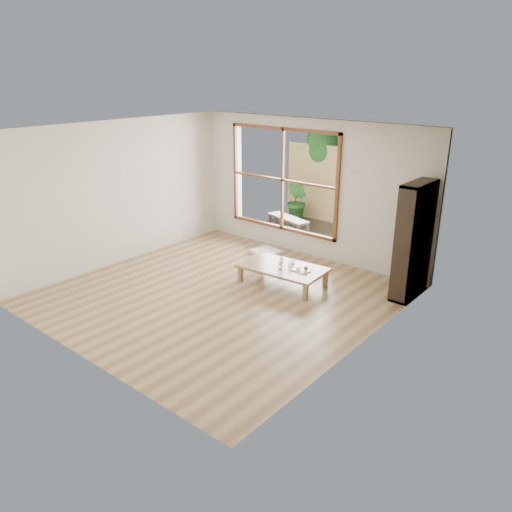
{
  "coord_description": "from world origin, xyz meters",
  "views": [
    {
      "loc": [
        5.13,
        -5.3,
        3.42
      ],
      "look_at": [
        0.24,
        0.58,
        0.55
      ],
      "focal_mm": 35.0,
      "sensor_mm": 36.0,
      "label": 1
    }
  ],
  "objects": [
    {
      "name": "garden_tree",
      "position": [
        -1.28,
        4.86,
        1.63
      ],
      "size": [
        1.04,
        0.85,
        2.22
      ],
      "color": "#4C3D2D",
      "rests_on": "ground"
    },
    {
      "name": "glass_short",
      "position": [
        0.57,
        1.16,
        0.36
      ],
      "size": [
        0.07,
        0.07,
        0.09
      ],
      "primitive_type": "cylinder",
      "color": "silver",
      "rests_on": "low_table"
    },
    {
      "name": "food_tray",
      "position": [
        0.87,
        1.01,
        0.33
      ],
      "size": [
        0.31,
        0.25,
        0.09
      ],
      "rotation": [
        0.0,
        0.0,
        -0.16
      ],
      "color": "white",
      "rests_on": "low_table"
    },
    {
      "name": "bookshelf",
      "position": [
        2.33,
        1.9,
        0.92
      ],
      "size": [
        0.3,
        0.83,
        1.85
      ],
      "primitive_type": "cube",
      "color": "black",
      "rests_on": "ground"
    },
    {
      "name": "low_table",
      "position": [
        0.5,
        0.97,
        0.27
      ],
      "size": [
        1.49,
        0.91,
        0.31
      ],
      "rotation": [
        0.0,
        0.0,
        0.08
      ],
      "color": "#A0764D",
      "rests_on": "ground"
    },
    {
      "name": "bamboo_fence",
      "position": [
        -0.6,
        4.56,
        0.9
      ],
      "size": [
        2.8,
        0.06,
        1.8
      ],
      "primitive_type": "cube",
      "color": "#DBB870",
      "rests_on": "ground"
    },
    {
      "name": "garden_bench",
      "position": [
        -1.06,
        3.26,
        0.31
      ],
      "size": [
        1.14,
        0.59,
        0.35
      ],
      "rotation": [
        0.0,
        0.0,
        -0.26
      ],
      "color": "black",
      "rests_on": "deck"
    },
    {
      "name": "ground",
      "position": [
        0.0,
        0.0,
        0.0
      ],
      "size": [
        5.0,
        5.0,
        0.0
      ],
      "primitive_type": "plane",
      "color": "tan",
      "rests_on": "ground"
    },
    {
      "name": "floor_cushion",
      "position": [
        -0.62,
        1.93,
        0.04
      ],
      "size": [
        0.59,
        0.59,
        0.07
      ],
      "primitive_type": "cube",
      "rotation": [
        0.0,
        0.0,
        -0.22
      ],
      "color": "beige",
      "rests_on": "ground"
    },
    {
      "name": "glass_tall",
      "position": [
        0.55,
        0.84,
        0.37
      ],
      "size": [
        0.07,
        0.07,
        0.12
      ],
      "primitive_type": "cylinder",
      "color": "silver",
      "rests_on": "low_table"
    },
    {
      "name": "glass_mid",
      "position": [
        0.62,
        1.02,
        0.36
      ],
      "size": [
        0.06,
        0.06,
        0.09
      ],
      "primitive_type": "cylinder",
      "color": "silver",
      "rests_on": "low_table"
    },
    {
      "name": "deck",
      "position": [
        -0.6,
        3.56,
        0.0
      ],
      "size": [
        2.8,
        2.0,
        0.05
      ],
      "primitive_type": "cube",
      "color": "#39322A",
      "rests_on": "ground"
    },
    {
      "name": "glass_small",
      "position": [
        0.4,
        1.04,
        0.36
      ],
      "size": [
        0.07,
        0.07,
        0.09
      ],
      "primitive_type": "cylinder",
      "color": "silver",
      "rests_on": "low_table"
    },
    {
      "name": "shrub_right",
      "position": [
        0.23,
        4.38,
        0.52
      ],
      "size": [
        0.92,
        0.8,
        1.0
      ],
      "primitive_type": "imported",
      "rotation": [
        0.0,
        0.0,
        0.02
      ],
      "color": "#2B6525",
      "rests_on": "deck"
    },
    {
      "name": "shrub_left",
      "position": [
        -1.39,
        4.07,
        0.52
      ],
      "size": [
        0.68,
        0.63,
        1.0
      ],
      "primitive_type": "imported",
      "rotation": [
        0.0,
        0.0,
        -0.43
      ],
      "color": "#2B6525",
      "rests_on": "deck"
    }
  ]
}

